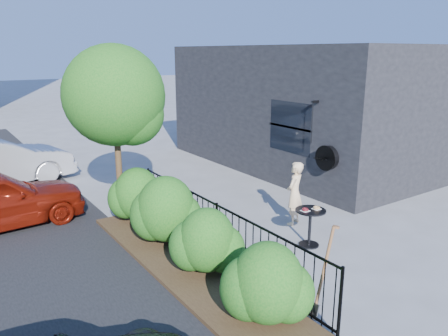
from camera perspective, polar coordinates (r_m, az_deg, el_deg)
ground at (r=9.38m, az=6.85°, el=-9.17°), size 120.00×120.00×0.00m
shop_building at (r=15.72m, az=11.52°, el=8.04°), size 6.22×9.00×4.00m
fence at (r=8.31m, az=-0.94°, el=-8.10°), size 0.05×6.05×1.10m
planting_bed at (r=8.21m, az=-5.10°, el=-12.49°), size 1.30×6.00×0.08m
shrubs at (r=8.05m, az=-4.94°, el=-7.87°), size 1.10×5.60×1.24m
patio_tree at (r=9.84m, az=-13.65°, el=8.41°), size 2.20×2.20×3.94m
cafe_table at (r=8.98m, az=11.18°, el=-6.80°), size 0.61×0.61×0.82m
woman at (r=9.96m, az=9.20°, el=-3.29°), size 0.63×0.54×1.46m
shovel at (r=6.75m, az=12.70°, el=-13.70°), size 0.47×0.18×1.41m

